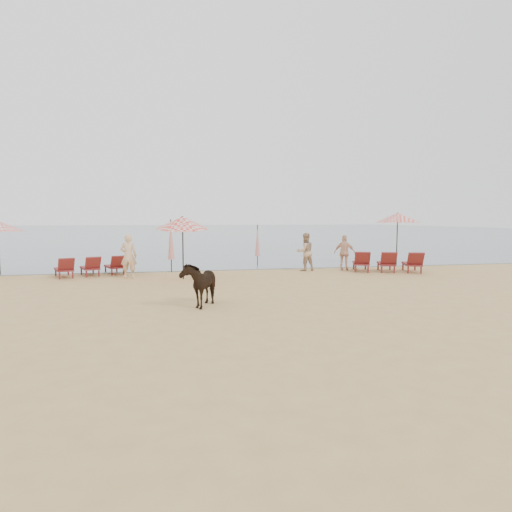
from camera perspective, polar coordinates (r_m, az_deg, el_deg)
The scene contains 12 objects.
ground at distance 10.31m, azimuth 5.53°, elevation -8.51°, with size 120.00×120.00×0.00m, color tan.
sea at distance 89.66m, azimuth -9.48°, elevation 3.42°, with size 160.00×140.00×0.06m, color #51606B.
lounger_cluster_left at distance 19.18m, azimuth -21.17°, elevation -1.32°, with size 3.00×2.37×0.58m.
lounger_cluster_right at distance 20.12m, azimuth 17.05°, elevation -0.80°, with size 3.33×2.62×0.64m.
umbrella_open_left_b at distance 17.12m, azimuth -9.77°, elevation 4.41°, with size 2.04×2.08×2.60m.
umbrella_open_right at distance 23.38m, azimuth 18.36°, elevation 4.87°, with size 2.23×2.23×2.72m.
umbrella_closed_left at distance 19.50m, azimuth -11.27°, elevation 2.14°, with size 0.29×0.29×2.37m.
umbrella_closed_right at distance 21.63m, azimuth 0.20°, elevation 2.05°, with size 0.25×0.25×2.09m.
cow at distance 11.91m, azimuth -7.47°, elevation -3.65°, with size 0.67×1.47×1.24m, color black.
beachgoer_left at distance 17.96m, azimuth -16.64°, elevation -0.01°, with size 0.65×0.43×1.79m, color #DFB48B.
beachgoer_right_a at distance 19.83m, azimuth 6.58°, elevation 0.56°, with size 0.85×0.66×1.75m, color tan.
beachgoer_right_b at distance 20.23m, azimuth 11.73°, elevation 0.43°, with size 0.97×0.40×1.65m, color #E3AC8D.
Camera 1 is at (-2.92, -9.58, 2.41)m, focal length 30.00 mm.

